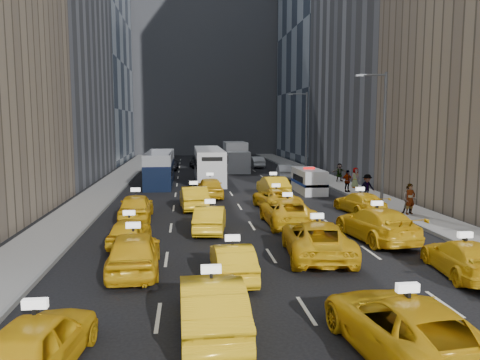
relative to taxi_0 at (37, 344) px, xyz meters
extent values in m
plane|color=black|center=(7.04, 6.86, -0.73)|extent=(160.00, 160.00, 0.00)
cube|color=gray|center=(-3.46, 31.86, -0.65)|extent=(3.00, 90.00, 0.15)
cube|color=gray|center=(17.54, 31.86, -0.65)|extent=(3.00, 90.00, 0.15)
cube|color=slate|center=(-2.01, 31.86, -0.64)|extent=(0.15, 90.00, 0.18)
cube|color=slate|center=(16.09, 31.86, -0.64)|extent=(0.15, 90.00, 0.18)
cube|color=#2D3847|center=(-13.46, 60.86, 20.27)|extent=(16.00, 22.00, 42.00)
cube|color=slate|center=(7.04, 78.86, 19.27)|extent=(30.00, 12.00, 40.00)
cylinder|color=#595B60|center=(16.34, 18.86, 3.77)|extent=(0.20, 0.20, 9.00)
cylinder|color=#595B60|center=(15.44, 18.86, 8.07)|extent=(1.80, 0.12, 0.12)
cube|color=slate|center=(14.54, 18.86, 8.02)|extent=(0.50, 0.22, 0.12)
cylinder|color=#595B60|center=(16.34, 38.86, 3.77)|extent=(0.20, 0.20, 9.00)
cylinder|color=#595B60|center=(15.44, 38.86, 8.07)|extent=(1.80, 0.12, 0.12)
cube|color=slate|center=(14.54, 38.86, 8.02)|extent=(0.50, 0.22, 0.12)
imported|color=#ECB113|center=(0.00, 0.00, 0.00)|extent=(2.28, 4.47, 1.46)
imported|color=#ECB113|center=(4.07, 1.65, 0.07)|extent=(1.80, 4.86, 1.59)
imported|color=#ECB113|center=(8.73, -0.20, 0.04)|extent=(3.09, 5.77, 1.54)
imported|color=#ECB113|center=(1.40, 7.20, 0.09)|extent=(2.14, 4.90, 1.64)
imported|color=#ECB113|center=(5.09, 6.09, -0.07)|extent=(1.52, 4.05, 1.32)
imported|color=#ECB113|center=(8.95, 8.46, 0.06)|extent=(3.23, 5.93, 1.58)
imported|color=#ECB113|center=(13.79, 5.44, -0.05)|extent=(2.45, 4.84, 1.35)
imported|color=#ECB113|center=(0.75, 11.34, -0.06)|extent=(1.94, 4.06, 1.34)
imported|color=#ECB113|center=(4.65, 13.62, -0.02)|extent=(2.01, 4.47, 1.42)
imported|color=#ECB113|center=(9.06, 14.86, 0.03)|extent=(2.55, 5.49, 1.52)
imported|color=#ECB113|center=(12.65, 10.93, 0.09)|extent=(2.88, 5.82, 1.63)
imported|color=#ECB113|center=(0.44, 17.27, 0.07)|extent=(1.96, 4.70, 1.59)
imported|color=#ECB113|center=(3.91, 20.34, 0.05)|extent=(1.99, 4.84, 1.56)
imported|color=#ECB113|center=(9.37, 19.82, -0.04)|extent=(2.87, 5.20, 1.38)
imported|color=#ECB113|center=(14.40, 17.74, -0.06)|extent=(2.46, 4.84, 1.34)
imported|color=#ECB113|center=(5.23, 25.10, 0.07)|extent=(2.02, 4.76, 1.61)
imported|color=#ECB113|center=(10.18, 25.17, 0.06)|extent=(1.98, 4.89, 1.58)
cube|color=silver|center=(13.48, 26.77, 0.25)|extent=(2.18, 5.01, 1.96)
cylinder|color=black|center=(12.70, 25.22, -0.34)|extent=(0.28, 0.78, 0.78)
cylinder|color=black|center=(14.27, 25.22, -0.34)|extent=(0.28, 0.78, 0.78)
cylinder|color=black|center=(12.70, 28.32, -0.34)|extent=(0.28, 0.78, 0.78)
cylinder|color=black|center=(14.27, 28.32, -0.34)|extent=(0.28, 0.78, 0.78)
cube|color=navy|center=(13.48, 26.77, 0.12)|extent=(2.22, 5.01, 0.22)
cube|color=red|center=(13.48, 26.77, 1.30)|extent=(0.91, 0.37, 0.14)
cube|color=black|center=(0.98, 33.46, 0.78)|extent=(3.21, 10.52, 3.02)
cylinder|color=black|center=(-0.04, 29.18, -0.18)|extent=(0.28, 1.10, 1.10)
cylinder|color=black|center=(2.01, 29.18, -0.18)|extent=(0.28, 1.10, 1.10)
cylinder|color=black|center=(-0.04, 37.75, -0.18)|extent=(0.28, 1.10, 1.10)
cylinder|color=black|center=(2.01, 37.75, -0.18)|extent=(0.28, 1.10, 1.10)
cube|color=silver|center=(5.66, 35.76, 0.87)|extent=(3.21, 12.51, 3.20)
cylinder|color=black|center=(4.52, 30.47, -0.18)|extent=(0.28, 1.10, 1.10)
cylinder|color=black|center=(6.80, 30.47, -0.18)|extent=(0.28, 1.10, 1.10)
cylinder|color=black|center=(4.52, 41.06, -0.18)|extent=(0.28, 1.10, 1.10)
cylinder|color=black|center=(6.80, 41.06, -0.18)|extent=(0.28, 1.10, 1.10)
cube|color=silver|center=(9.36, 44.89, 0.98)|extent=(2.61, 7.51, 3.43)
cylinder|color=black|center=(8.23, 42.04, -0.18)|extent=(0.28, 1.10, 1.10)
cylinder|color=black|center=(10.50, 42.04, -0.18)|extent=(0.28, 1.10, 1.10)
cylinder|color=black|center=(8.23, 47.74, -0.18)|extent=(0.28, 1.10, 1.10)
cylinder|color=black|center=(10.50, 47.74, -0.18)|extent=(0.28, 1.10, 1.10)
imported|color=#A2A6AA|center=(13.50, 36.01, 0.02)|extent=(2.09, 4.71, 1.50)
imported|color=black|center=(1.13, 47.17, 0.05)|extent=(2.78, 5.70, 1.56)
imported|color=gray|center=(8.50, 52.48, 0.07)|extent=(2.93, 5.75, 1.60)
imported|color=black|center=(5.02, 49.24, 0.11)|extent=(2.48, 5.11, 1.68)
imported|color=#B2B6BA|center=(12.47, 49.01, -0.01)|extent=(1.70, 4.43, 1.44)
imported|color=gray|center=(17.05, 16.29, 0.37)|extent=(0.79, 0.62, 1.90)
imported|color=gray|center=(17.09, 16.48, 0.30)|extent=(0.97, 0.78, 1.76)
imported|color=gray|center=(16.52, 21.86, 0.36)|extent=(1.29, 0.76, 1.87)
imported|color=gray|center=(16.44, 25.85, 0.31)|extent=(1.13, 0.76, 1.78)
imported|color=gray|center=(17.98, 28.18, 0.30)|extent=(0.95, 0.68, 1.75)
imported|color=gray|center=(18.06, 32.65, 0.29)|extent=(1.62, 0.53, 1.73)
camera|label=1|loc=(3.44, -10.59, 5.00)|focal=35.00mm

